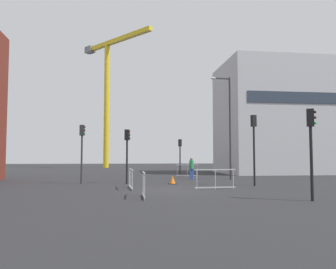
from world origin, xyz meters
TOP-DOWN VIEW (x-y plane):
  - ground at (0.00, 0.00)m, footprint 160.00×160.00m
  - office_block at (13.68, 17.70)m, footprint 11.55×9.32m
  - construction_crane at (-5.31, 40.83)m, footprint 11.32×13.30m
  - streetlamp_tall at (5.25, 7.78)m, footprint 1.64×0.33m
  - traffic_light_corner at (2.80, 15.72)m, footprint 0.33×0.39m
  - traffic_light_verge at (-2.56, 4.61)m, footprint 0.39×0.33m
  - traffic_light_far at (-5.50, 5.17)m, footprint 0.39×0.29m
  - traffic_light_median at (4.53, -5.40)m, footprint 0.39×0.34m
  - traffic_light_near at (5.05, 1.94)m, footprint 0.39×0.30m
  - pedestrian_walking at (2.56, 8.83)m, footprint 0.34×0.34m
  - safety_barrier_left_run at (2.10, 0.05)m, footprint 2.32×0.32m
  - safety_barrier_mid_span at (2.94, 12.64)m, footprint 2.09×0.23m
  - safety_barrier_right_run at (-2.40, 0.93)m, footprint 0.18×2.39m
  - safety_barrier_front at (-1.96, -3.41)m, footprint 0.11×1.98m
  - traffic_cone_by_barrier at (0.36, 4.05)m, footprint 0.53×0.53m

SIDE VIEW (x-z plane):
  - ground at x=0.00m, z-range 0.00..0.00m
  - traffic_cone_by_barrier at x=0.36m, z-range -0.02..0.51m
  - safety_barrier_front at x=-1.96m, z-range 0.02..1.10m
  - safety_barrier_mid_span at x=2.94m, z-range 0.02..1.10m
  - safety_barrier_left_run at x=2.10m, z-range 0.02..1.10m
  - safety_barrier_right_run at x=-2.40m, z-range 0.02..1.10m
  - pedestrian_walking at x=2.56m, z-range 0.14..1.83m
  - traffic_light_corner at x=2.80m, z-range 0.63..4.13m
  - traffic_light_verge at x=-2.56m, z-range 0.63..4.16m
  - traffic_light_median at x=4.53m, z-range 0.64..4.28m
  - traffic_light_far at x=-5.50m, z-range 0.67..4.52m
  - traffic_light_near at x=5.05m, z-range 0.71..4.99m
  - streetlamp_tall at x=5.25m, z-range 0.63..8.58m
  - office_block at x=13.68m, z-range 0.00..11.87m
  - construction_crane at x=-5.31m, z-range 3.56..25.25m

